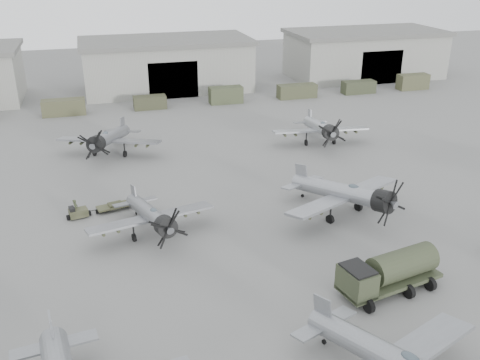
% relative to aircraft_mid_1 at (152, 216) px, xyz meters
% --- Properties ---
extents(ground, '(220.00, 220.00, 0.00)m').
position_rel_aircraft_mid_1_xyz_m(ground, '(9.27, -9.57, -2.02)').
color(ground, '#5D5D5A').
rests_on(ground, ground).
extents(hangar_center, '(29.00, 14.80, 8.70)m').
position_rel_aircraft_mid_1_xyz_m(hangar_center, '(9.27, 52.39, 2.36)').
color(hangar_center, gray).
rests_on(hangar_center, ground).
extents(hangar_right, '(29.00, 14.80, 8.70)m').
position_rel_aircraft_mid_1_xyz_m(hangar_right, '(47.27, 52.39, 2.36)').
color(hangar_right, gray).
rests_on(hangar_right, ground).
extents(support_truck_2, '(6.25, 2.20, 2.37)m').
position_rel_aircraft_mid_1_xyz_m(support_truck_2, '(-8.05, 40.43, -0.83)').
color(support_truck_2, '#44452D').
rests_on(support_truck_2, ground).
extents(support_truck_3, '(4.98, 2.20, 1.98)m').
position_rel_aircraft_mid_1_xyz_m(support_truck_3, '(4.67, 40.43, -1.03)').
color(support_truck_3, '#373925').
rests_on(support_truck_3, ground).
extents(support_truck_4, '(5.29, 2.20, 2.62)m').
position_rel_aircraft_mid_1_xyz_m(support_truck_4, '(16.78, 40.43, -0.71)').
color(support_truck_4, '#3C432C').
rests_on(support_truck_4, ground).
extents(support_truck_5, '(6.47, 2.20, 2.23)m').
position_rel_aircraft_mid_1_xyz_m(support_truck_5, '(28.94, 40.43, -0.90)').
color(support_truck_5, '#3E412A').
rests_on(support_truck_5, ground).
extents(support_truck_6, '(5.64, 2.20, 2.12)m').
position_rel_aircraft_mid_1_xyz_m(support_truck_6, '(40.19, 40.43, -0.96)').
color(support_truck_6, '#343925').
rests_on(support_truck_6, ground).
extents(support_truck_7, '(5.44, 2.20, 2.63)m').
position_rel_aircraft_mid_1_xyz_m(support_truck_7, '(50.71, 40.43, -0.70)').
color(support_truck_7, '#45472E').
rests_on(support_truck_7, ground).
extents(aircraft_mid_1, '(11.16, 10.05, 4.43)m').
position_rel_aircraft_mid_1_xyz_m(aircraft_mid_1, '(0.00, 0.00, 0.00)').
color(aircraft_mid_1, gray).
rests_on(aircraft_mid_1, ground).
extents(aircraft_mid_2, '(12.84, 11.63, 5.24)m').
position_rel_aircraft_mid_1_xyz_m(aircraft_mid_2, '(17.55, -1.11, 0.37)').
color(aircraft_mid_2, gray).
rests_on(aircraft_mid_2, ground).
extents(aircraft_far_0, '(12.17, 11.01, 4.94)m').
position_rel_aircraft_mid_1_xyz_m(aircraft_far_0, '(-2.56, 20.86, 0.23)').
color(aircraft_far_0, gray).
rests_on(aircraft_far_0, ground).
extents(aircraft_far_1, '(12.15, 10.94, 4.83)m').
position_rel_aircraft_mid_1_xyz_m(aircraft_far_1, '(23.31, 17.84, 0.18)').
color(aircraft_far_1, '#9C9FA4').
rests_on(aircraft_far_1, ground).
extents(fuel_tanker, '(8.26, 4.73, 3.05)m').
position_rel_aircraft_mid_1_xyz_m(fuel_tanker, '(15.26, -12.54, -0.27)').
color(fuel_tanker, '#323825').
rests_on(fuel_tanker, ground).
extents(tug_trailer, '(6.09, 2.44, 1.21)m').
position_rel_aircraft_mid_1_xyz_m(tug_trailer, '(-4.88, 5.77, -1.56)').
color(tug_trailer, '#45462E').
rests_on(tug_trailer, ground).
extents(ground_crew, '(0.52, 0.68, 1.68)m').
position_rel_aircraft_mid_1_xyz_m(ground_crew, '(-6.37, 5.87, -1.18)').
color(ground_crew, '#343B26').
rests_on(ground_crew, ground).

